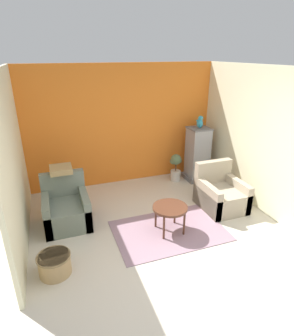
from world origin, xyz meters
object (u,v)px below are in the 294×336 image
at_px(birdcage, 197,155).
at_px(wicker_basket, 55,264).
at_px(armchair_right, 220,194).
at_px(potted_plant, 176,166).
at_px(armchair_left, 66,209).
at_px(coffee_table, 170,209).
at_px(parrot, 200,122).

distance_m(birdcage, wicker_basket, 3.98).
height_order(armchair_right, potted_plant, armchair_right).
bearing_deg(wicker_basket, birdcage, 32.44).
height_order(armchair_left, birdcage, birdcage).
height_order(coffee_table, wicker_basket, coffee_table).
bearing_deg(potted_plant, parrot, -6.62).
bearing_deg(parrot, birdcage, -90.00).
xyz_separation_m(armchair_left, parrot, (3.07, 0.91, 1.10)).
bearing_deg(birdcage, wicker_basket, -147.56).
relative_size(armchair_right, wicker_basket, 1.89).
height_order(coffee_table, parrot, parrot).
xyz_separation_m(armchair_right, parrot, (0.23, 1.34, 1.10)).
bearing_deg(armchair_right, birdcage, 80.48).
distance_m(armchair_left, armchair_right, 2.88).
distance_m(armchair_left, parrot, 3.38).
xyz_separation_m(birdcage, parrot, (0.00, 0.00, 0.77)).
xyz_separation_m(armchair_left, armchair_right, (2.84, -0.44, 0.00)).
relative_size(birdcage, parrot, 4.42).
relative_size(armchair_right, potted_plant, 1.32).
xyz_separation_m(coffee_table, birdcage, (1.47, 1.75, 0.18)).
distance_m(armchair_left, birdcage, 3.21).
distance_m(coffee_table, parrot, 2.48).
height_order(birdcage, potted_plant, birdcage).
bearing_deg(coffee_table, parrot, 49.97).
distance_m(potted_plant, wicker_basket, 3.57).
distance_m(armchair_left, potted_plant, 2.73).
xyz_separation_m(coffee_table, wicker_basket, (-1.87, -0.37, -0.26)).
height_order(armchair_left, armchair_right, same).
xyz_separation_m(armchair_right, potted_plant, (-0.29, 1.40, 0.09)).
height_order(armchair_right, wicker_basket, armchair_right).
bearing_deg(potted_plant, coffee_table, -117.85).
height_order(parrot, potted_plant, parrot).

